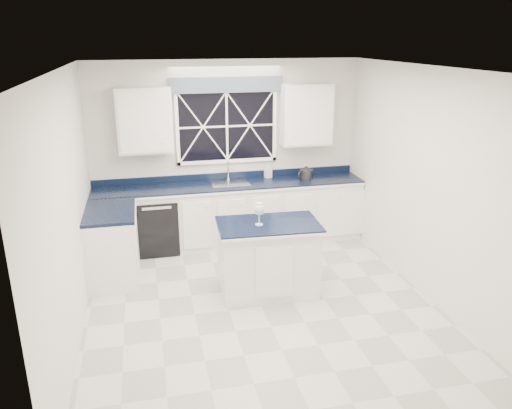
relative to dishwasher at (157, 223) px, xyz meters
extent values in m
plane|color=silver|center=(1.10, -1.95, -0.41)|extent=(4.50, 4.50, 0.00)
cube|color=silver|center=(1.10, 0.30, 0.94)|extent=(4.00, 0.10, 2.70)
cube|color=white|center=(1.10, 0.00, 0.04)|extent=(3.98, 0.60, 0.90)
cube|color=white|center=(-0.60, -0.80, 0.04)|extent=(0.60, 1.00, 0.90)
cube|color=black|center=(1.10, 0.00, 0.51)|extent=(3.98, 0.64, 0.04)
cube|color=black|center=(0.00, 0.00, 0.00)|extent=(0.60, 0.58, 0.82)
cube|color=black|center=(1.10, 0.27, 1.34)|extent=(1.40, 0.02, 1.00)
cube|color=slate|center=(1.10, 0.21, 1.94)|extent=(1.65, 0.04, 0.22)
cube|color=white|center=(-0.07, 0.13, 1.49)|extent=(0.75, 0.34, 0.90)
cube|color=white|center=(2.28, 0.13, 1.49)|extent=(0.75, 0.34, 0.90)
cylinder|color=silver|center=(1.10, 0.22, 0.55)|extent=(0.05, 0.05, 0.04)
cylinder|color=silver|center=(1.10, 0.22, 0.69)|extent=(0.02, 0.02, 0.28)
cylinder|color=silver|center=(1.10, 0.13, 0.82)|extent=(0.02, 0.18, 0.02)
cube|color=white|center=(1.27, -1.60, 0.02)|extent=(1.18, 0.73, 0.86)
cube|color=black|center=(1.27, -1.60, 0.47)|extent=(1.24, 0.79, 0.04)
cube|color=#A9A9A4|center=(1.46, -0.64, -0.40)|extent=(1.39, 0.90, 0.01)
cube|color=black|center=(1.46, -0.64, -0.39)|extent=(1.24, 0.74, 0.01)
cylinder|color=#2A292C|center=(2.27, 0.01, 0.60)|extent=(0.23, 0.23, 0.15)
cone|color=#2A292C|center=(2.27, 0.01, 0.71)|extent=(0.19, 0.19, 0.06)
torus|color=#2A292C|center=(2.18, -0.03, 0.61)|extent=(0.12, 0.06, 0.12)
cylinder|color=#2A292C|center=(2.36, 0.05, 0.62)|extent=(0.07, 0.04, 0.10)
cylinder|color=silver|center=(1.15, -1.62, 0.50)|extent=(0.09, 0.09, 0.01)
cylinder|color=silver|center=(1.15, -1.62, 0.57)|extent=(0.01, 0.01, 0.14)
ellipsoid|color=silver|center=(1.15, -1.62, 0.69)|extent=(0.11, 0.11, 0.14)
cylinder|color=#EBE37C|center=(1.15, -1.62, 0.67)|extent=(0.09, 0.09, 0.06)
imported|color=silver|center=(1.72, 0.22, 0.63)|extent=(0.12, 0.12, 0.21)
camera|label=1|loc=(-0.12, -6.96, 2.61)|focal=35.00mm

